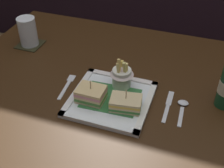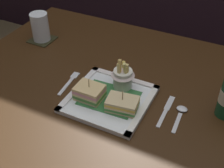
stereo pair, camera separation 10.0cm
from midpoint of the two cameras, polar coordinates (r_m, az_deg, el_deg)
name	(u,v)px [view 2 (the right image)]	position (r m, az deg, el deg)	size (l,w,h in m)	color
dining_table	(114,117)	(1.16, 2.90, -6.36)	(1.19, 0.91, 0.73)	#321D0C
square_plate	(110,99)	(0.99, 2.41, -2.99)	(0.26, 0.26, 0.02)	white
sandwich_half_left	(89,92)	(0.98, -1.38, -1.73)	(0.09, 0.07, 0.08)	#D3B187
sandwich_half_right	(122,104)	(0.94, 5.02, -3.96)	(0.11, 0.08, 0.07)	#D2BA89
fries_cup	(122,76)	(1.01, 4.83, 1.40)	(0.08, 0.08, 0.12)	silver
drink_coaster	(42,40)	(1.35, -11.05, 8.23)	(0.10, 0.10, 0.00)	black
water_glass	(40,29)	(1.32, -11.33, 10.22)	(0.07, 0.07, 0.12)	silver
fork	(70,82)	(1.08, -5.43, 0.33)	(0.03, 0.14, 0.00)	silver
knife	(166,109)	(0.99, 13.19, -4.86)	(0.02, 0.16, 0.00)	silver
spoon	(181,112)	(0.98, 15.83, -5.32)	(0.04, 0.12, 0.01)	silver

